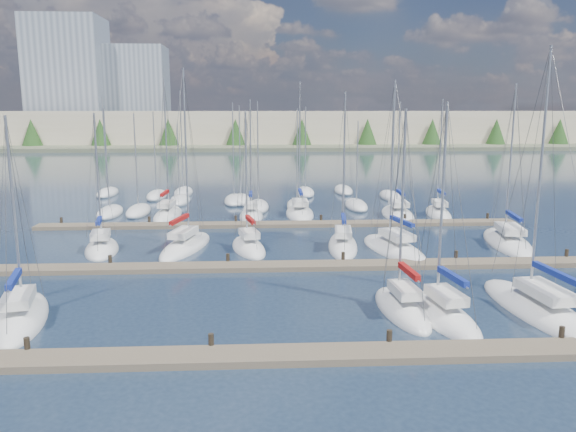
{
  "coord_description": "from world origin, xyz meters",
  "views": [
    {
      "loc": [
        -1.81,
        -20.64,
        10.64
      ],
      "look_at": [
        0.0,
        14.0,
        4.0
      ],
      "focal_mm": 35.0,
      "sensor_mm": 36.0,
      "label": 1
    }
  ],
  "objects_px": {
    "sailboat_b": "(21,317)",
    "sailboat_k": "(343,245)",
    "sailboat_f": "(538,310)",
    "sailboat_j": "(249,247)",
    "sailboat_n": "(168,215)",
    "sailboat_d": "(402,309)",
    "sailboat_r": "(438,213)",
    "sailboat_o": "(251,216)",
    "sailboat_q": "(398,214)",
    "sailboat_h": "(102,249)",
    "sailboat_i": "(186,246)",
    "sailboat_p": "(300,213)",
    "sailboat_m": "(507,242)",
    "sailboat_l": "(394,249)",
    "sailboat_e": "(442,315)"
  },
  "relations": [
    {
      "from": "sailboat_b",
      "to": "sailboat_o",
      "type": "height_order",
      "value": "sailboat_o"
    },
    {
      "from": "sailboat_j",
      "to": "sailboat_n",
      "type": "bearing_deg",
      "value": 108.61
    },
    {
      "from": "sailboat_h",
      "to": "sailboat_r",
      "type": "height_order",
      "value": "sailboat_r"
    },
    {
      "from": "sailboat_d",
      "to": "sailboat_m",
      "type": "distance_m",
      "value": 19.13
    },
    {
      "from": "sailboat_d",
      "to": "sailboat_l",
      "type": "relative_size",
      "value": 0.85
    },
    {
      "from": "sailboat_n",
      "to": "sailboat_h",
      "type": "distance_m",
      "value": 14.07
    },
    {
      "from": "sailboat_q",
      "to": "sailboat_f",
      "type": "bearing_deg",
      "value": -85.63
    },
    {
      "from": "sailboat_d",
      "to": "sailboat_i",
      "type": "xyz_separation_m",
      "value": [
        -13.23,
        14.61,
        0.0
      ]
    },
    {
      "from": "sailboat_d",
      "to": "sailboat_b",
      "type": "bearing_deg",
      "value": 175.82
    },
    {
      "from": "sailboat_p",
      "to": "sailboat_r",
      "type": "relative_size",
      "value": 1.14
    },
    {
      "from": "sailboat_n",
      "to": "sailboat_r",
      "type": "distance_m",
      "value": 27.37
    },
    {
      "from": "sailboat_n",
      "to": "sailboat_q",
      "type": "relative_size",
      "value": 1.18
    },
    {
      "from": "sailboat_b",
      "to": "sailboat_e",
      "type": "relative_size",
      "value": 0.94
    },
    {
      "from": "sailboat_b",
      "to": "sailboat_i",
      "type": "bearing_deg",
      "value": 52.55
    },
    {
      "from": "sailboat_d",
      "to": "sailboat_e",
      "type": "xyz_separation_m",
      "value": [
        1.85,
        -0.96,
        -0.0
      ]
    },
    {
      "from": "sailboat_i",
      "to": "sailboat_j",
      "type": "relative_size",
      "value": 1.28
    },
    {
      "from": "sailboat_j",
      "to": "sailboat_q",
      "type": "bearing_deg",
      "value": 29.32
    },
    {
      "from": "sailboat_q",
      "to": "sailboat_k",
      "type": "xyz_separation_m",
      "value": [
        -7.51,
        -12.86,
        0.02
      ]
    },
    {
      "from": "sailboat_m",
      "to": "sailboat_r",
      "type": "xyz_separation_m",
      "value": [
        -1.62,
        12.46,
        0.02
      ]
    },
    {
      "from": "sailboat_d",
      "to": "sailboat_m",
      "type": "relative_size",
      "value": 0.86
    },
    {
      "from": "sailboat_l",
      "to": "sailboat_o",
      "type": "relative_size",
      "value": 1.1
    },
    {
      "from": "sailboat_i",
      "to": "sailboat_p",
      "type": "bearing_deg",
      "value": 67.3
    },
    {
      "from": "sailboat_n",
      "to": "sailboat_r",
      "type": "bearing_deg",
      "value": 1.36
    },
    {
      "from": "sailboat_m",
      "to": "sailboat_k",
      "type": "distance_m",
      "value": 13.33
    },
    {
      "from": "sailboat_d",
      "to": "sailboat_p",
      "type": "bearing_deg",
      "value": 92.17
    },
    {
      "from": "sailboat_j",
      "to": "sailboat_o",
      "type": "relative_size",
      "value": 0.92
    },
    {
      "from": "sailboat_d",
      "to": "sailboat_r",
      "type": "bearing_deg",
      "value": 63.86
    },
    {
      "from": "sailboat_r",
      "to": "sailboat_e",
      "type": "bearing_deg",
      "value": -101.11
    },
    {
      "from": "sailboat_f",
      "to": "sailboat_h",
      "type": "distance_m",
      "value": 30.43
    },
    {
      "from": "sailboat_b",
      "to": "sailboat_k",
      "type": "height_order",
      "value": "sailboat_k"
    },
    {
      "from": "sailboat_b",
      "to": "sailboat_h",
      "type": "bearing_deg",
      "value": 75.42
    },
    {
      "from": "sailboat_o",
      "to": "sailboat_k",
      "type": "xyz_separation_m",
      "value": [
        7.28,
        -12.61,
        -0.0
      ]
    },
    {
      "from": "sailboat_d",
      "to": "sailboat_m",
      "type": "height_order",
      "value": "sailboat_m"
    },
    {
      "from": "sailboat_m",
      "to": "sailboat_l",
      "type": "distance_m",
      "value": 9.74
    },
    {
      "from": "sailboat_m",
      "to": "sailboat_h",
      "type": "relative_size",
      "value": 1.2
    },
    {
      "from": "sailboat_m",
      "to": "sailboat_b",
      "type": "distance_m",
      "value": 35.26
    },
    {
      "from": "sailboat_f",
      "to": "sailboat_j",
      "type": "relative_size",
      "value": 1.29
    },
    {
      "from": "sailboat_q",
      "to": "sailboat_k",
      "type": "relative_size",
      "value": 0.96
    },
    {
      "from": "sailboat_n",
      "to": "sailboat_e",
      "type": "distance_m",
      "value": 34.29
    },
    {
      "from": "sailboat_p",
      "to": "sailboat_b",
      "type": "height_order",
      "value": "sailboat_p"
    },
    {
      "from": "sailboat_n",
      "to": "sailboat_m",
      "type": "distance_m",
      "value": 31.85
    },
    {
      "from": "sailboat_i",
      "to": "sailboat_r",
      "type": "bearing_deg",
      "value": 40.95
    },
    {
      "from": "sailboat_f",
      "to": "sailboat_m",
      "type": "height_order",
      "value": "sailboat_f"
    },
    {
      "from": "sailboat_m",
      "to": "sailboat_e",
      "type": "height_order",
      "value": "sailboat_m"
    },
    {
      "from": "sailboat_q",
      "to": "sailboat_m",
      "type": "distance_m",
      "value": 13.71
    },
    {
      "from": "sailboat_j",
      "to": "sailboat_o",
      "type": "xyz_separation_m",
      "value": [
        0.04,
        12.91,
        0.01
      ]
    },
    {
      "from": "sailboat_r",
      "to": "sailboat_k",
      "type": "relative_size",
      "value": 0.97
    },
    {
      "from": "sailboat_n",
      "to": "sailboat_o",
      "type": "bearing_deg",
      "value": -4.14
    },
    {
      "from": "sailboat_d",
      "to": "sailboat_e",
      "type": "height_order",
      "value": "sailboat_e"
    },
    {
      "from": "sailboat_h",
      "to": "sailboat_k",
      "type": "distance_m",
      "value": 18.47
    }
  ]
}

